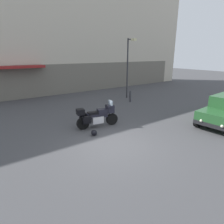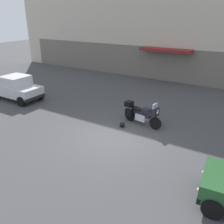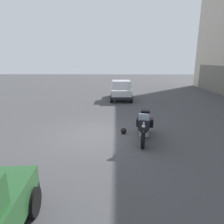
% 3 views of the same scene
% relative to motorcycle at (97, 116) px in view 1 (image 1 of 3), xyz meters
% --- Properties ---
extents(ground_plane, '(80.00, 80.00, 0.00)m').
position_rel_motorcycle_xyz_m(ground_plane, '(-0.51, -2.16, -0.62)').
color(ground_plane, '#424244').
extents(building_facade_rear, '(37.31, 3.40, 12.10)m').
position_rel_motorcycle_xyz_m(building_facade_rear, '(-0.52, 10.50, 5.38)').
color(building_facade_rear, beige).
rests_on(building_facade_rear, ground).
extents(motorcycle, '(2.25, 0.95, 1.36)m').
position_rel_motorcycle_xyz_m(motorcycle, '(0.00, 0.00, 0.00)').
color(motorcycle, black).
rests_on(motorcycle, ground).
extents(helmet, '(0.28, 0.28, 0.28)m').
position_rel_motorcycle_xyz_m(helmet, '(-0.69, -0.86, -0.48)').
color(helmet, black).
rests_on(helmet, ground).
extents(streetlamp_curbside, '(0.28, 0.94, 4.91)m').
position_rel_motorcycle_xyz_m(streetlamp_curbside, '(5.75, 4.37, 2.35)').
color(streetlamp_curbside, '#2D2D33').
rests_on(streetlamp_curbside, ground).
extents(bollard_curbside, '(0.16, 0.16, 0.95)m').
position_rel_motorcycle_xyz_m(bollard_curbside, '(4.98, 3.16, -0.12)').
color(bollard_curbside, '#333338').
rests_on(bollard_curbside, ground).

